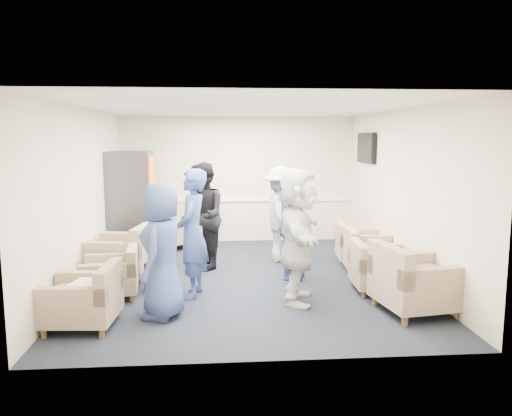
{
  "coord_description": "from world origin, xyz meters",
  "views": [
    {
      "loc": [
        -0.46,
        -7.75,
        2.24
      ],
      "look_at": [
        0.16,
        0.2,
        1.12
      ],
      "focal_mm": 35.0,
      "sensor_mm": 36.0,
      "label": 1
    }
  ],
  "objects": [
    {
      "name": "tv",
      "position": [
        2.44,
        1.8,
        2.05
      ],
      "size": [
        0.1,
        1.0,
        0.58
      ],
      "color": "black",
      "rests_on": "right_wall"
    },
    {
      "name": "left_wall",
      "position": [
        -2.5,
        0.0,
        1.35
      ],
      "size": [
        0.02,
        6.0,
        2.7
      ],
      "primitive_type": "cube",
      "color": "beige",
      "rests_on": "floor"
    },
    {
      "name": "person_back_left",
      "position": [
        -0.71,
        0.69,
        0.92
      ],
      "size": [
        0.87,
        1.02,
        1.84
      ],
      "primitive_type": "imported",
      "rotation": [
        0.0,
        0.0,
        -1.36
      ],
      "color": "black",
      "rests_on": "floor"
    },
    {
      "name": "chair_rail",
      "position": [
        0.0,
        2.98,
        0.9
      ],
      "size": [
        4.98,
        0.04,
        0.06
      ],
      "primitive_type": "cube",
      "color": "white",
      "rests_on": "back_wall"
    },
    {
      "name": "armchair_left_near",
      "position": [
        -2.03,
        -1.91,
        0.32
      ],
      "size": [
        0.86,
        0.86,
        0.64
      ],
      "rotation": [
        0.0,
        0.0,
        -1.64
      ],
      "color": "#93795F",
      "rests_on": "floor"
    },
    {
      "name": "floor",
      "position": [
        0.0,
        0.0,
        0.0
      ],
      "size": [
        6.0,
        6.0,
        0.0
      ],
      "primitive_type": "plane",
      "color": "black",
      "rests_on": "ground"
    },
    {
      "name": "person_front_left",
      "position": [
        -1.15,
        -1.61,
        0.85
      ],
      "size": [
        0.72,
        0.93,
        1.7
      ],
      "primitive_type": "imported",
      "rotation": [
        0.0,
        0.0,
        -1.81
      ],
      "color": "#394D8A",
      "rests_on": "floor"
    },
    {
      "name": "pillow",
      "position": [
        -2.03,
        -1.91,
        0.49
      ],
      "size": [
        0.39,
        0.47,
        0.12
      ],
      "primitive_type": "cube",
      "rotation": [
        0.0,
        0.0,
        -1.76
      ],
      "color": "white",
      "rests_on": "armchair_left_near"
    },
    {
      "name": "armchair_right_far",
      "position": [
        2.02,
        0.84,
        0.31
      ],
      "size": [
        0.87,
        0.87,
        0.62
      ],
      "rotation": [
        0.0,
        0.0,
        1.45
      ],
      "color": "#93795F",
      "rests_on": "floor"
    },
    {
      "name": "person_mid_left",
      "position": [
        -0.82,
        -0.81,
        0.91
      ],
      "size": [
        0.53,
        0.72,
        1.82
      ],
      "primitive_type": "imported",
      "rotation": [
        0.0,
        0.0,
        -1.73
      ],
      "color": "#394D8A",
      "rests_on": "floor"
    },
    {
      "name": "armchair_corner",
      "position": [
        -1.42,
        2.37,
        0.38
      ],
      "size": [
        1.32,
        1.32,
        0.75
      ],
      "rotation": [
        0.0,
        0.0,
        3.83
      ],
      "color": "#93795F",
      "rests_on": "floor"
    },
    {
      "name": "ceiling",
      "position": [
        0.0,
        0.0,
        2.7
      ],
      "size": [
        6.0,
        6.0,
        0.0
      ],
      "primitive_type": "plane",
      "rotation": [
        3.14,
        0.0,
        0.0
      ],
      "color": "silver",
      "rests_on": "back_wall"
    },
    {
      "name": "person_mid_right",
      "position": [
        0.71,
        -0.04,
        0.87
      ],
      "size": [
        0.7,
        1.1,
        1.74
      ],
      "primitive_type": "imported",
      "rotation": [
        0.0,
        0.0,
        1.27
      ],
      "color": "#394D8A",
      "rests_on": "floor"
    },
    {
      "name": "right_wall",
      "position": [
        2.5,
        0.0,
        1.35
      ],
      "size": [
        0.02,
        6.0,
        2.7
      ],
      "primitive_type": "cube",
      "color": "beige",
      "rests_on": "floor"
    },
    {
      "name": "vending_machine",
      "position": [
        -2.09,
        1.87,
        1.0
      ],
      "size": [
        0.81,
        0.94,
        1.99
      ],
      "color": "#46464D",
      "rests_on": "floor"
    },
    {
      "name": "person_front_right",
      "position": [
        0.63,
        -1.18,
        0.92
      ],
      "size": [
        0.86,
        1.79,
        1.85
      ],
      "primitive_type": "imported",
      "rotation": [
        0.0,
        0.0,
        1.38
      ],
      "color": "silver",
      "rests_on": "floor"
    },
    {
      "name": "armchair_right_midfar",
      "position": [
        1.99,
        0.07,
        0.33
      ],
      "size": [
        0.89,
        0.89,
        0.65
      ],
      "rotation": [
        0.0,
        0.0,
        1.48
      ],
      "color": "#93795F",
      "rests_on": "floor"
    },
    {
      "name": "front_wall",
      "position": [
        0.0,
        -3.0,
        1.35
      ],
      "size": [
        5.0,
        0.02,
        2.7
      ],
      "primitive_type": "cube",
      "color": "beige",
      "rests_on": "floor"
    },
    {
      "name": "person_back_right",
      "position": [
        0.69,
        1.1,
        0.87
      ],
      "size": [
        0.72,
        1.16,
        1.74
      ],
      "primitive_type": "imported",
      "rotation": [
        0.0,
        0.0,
        1.64
      ],
      "color": "beige",
      "rests_on": "floor"
    },
    {
      "name": "armchair_left_mid",
      "position": [
        -1.93,
        -0.75,
        0.3
      ],
      "size": [
        0.84,
        0.84,
        0.61
      ],
      "rotation": [
        0.0,
        0.0,
        -1.46
      ],
      "color": "#93795F",
      "rests_on": "floor"
    },
    {
      "name": "back_wall",
      "position": [
        0.0,
        3.0,
        1.35
      ],
      "size": [
        5.0,
        0.02,
        2.7
      ],
      "primitive_type": "cube",
      "color": "beige",
      "rests_on": "floor"
    },
    {
      "name": "armchair_left_far",
      "position": [
        -1.94,
        0.12,
        0.37
      ],
      "size": [
        1.08,
        1.08,
        0.75
      ],
      "rotation": [
        0.0,
        0.0,
        -1.74
      ],
      "color": "#93795F",
      "rests_on": "floor"
    },
    {
      "name": "armchair_right_midnear",
      "position": [
        1.86,
        -0.81,
        0.31
      ],
      "size": [
        0.82,
        0.82,
        0.62
      ],
      "rotation": [
        0.0,
        0.0,
        1.52
      ],
      "color": "#93795F",
      "rests_on": "floor"
    },
    {
      "name": "armchair_right_near",
      "position": [
        2.03,
        -1.74,
        0.38
      ],
      "size": [
        1.08,
        1.08,
        0.76
      ],
      "rotation": [
        0.0,
        0.0,
        1.73
      ],
      "color": "#93795F",
      "rests_on": "floor"
    },
    {
      "name": "backpack",
      "position": [
        -1.37,
        -0.48,
        0.25
      ],
      "size": [
        0.34,
        0.3,
        0.49
      ],
      "rotation": [
        0.0,
        0.0,
        -0.42
      ],
      "color": "black",
      "rests_on": "floor"
    }
  ]
}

